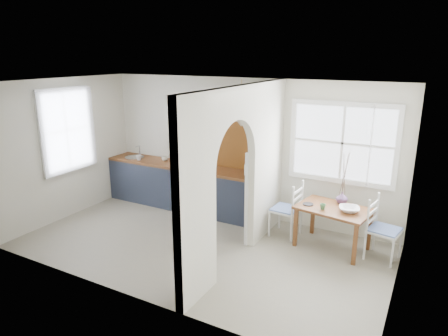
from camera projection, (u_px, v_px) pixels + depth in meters
The scene contains 26 objects.
floor at pixel (200, 246), 6.48m from camera, with size 5.80×3.20×0.01m, color gray.
ceiling at pixel (197, 83), 5.76m from camera, with size 5.80×3.20×0.01m, color beige.
walls at pixel (199, 169), 6.12m from camera, with size 5.81×3.21×2.60m.
partition at pixel (242, 165), 5.81m from camera, with size 0.12×3.20×2.60m.
kitchen_window at pixel (66, 130), 7.34m from camera, with size 0.10×1.16×1.50m, color white, non-canonical shape.
nook_window at pixel (342, 143), 6.53m from camera, with size 1.76×0.10×1.30m, color white, non-canonical shape.
counter at pixel (187, 186), 7.99m from camera, with size 3.50×0.60×0.90m.
sink at pixel (134, 158), 8.45m from camera, with size 0.40×0.40×0.02m, color silver.
backsplash at pixel (234, 145), 7.53m from camera, with size 1.65×0.03×0.90m, color brown.
shelf at pixel (232, 111), 7.28m from camera, with size 1.75×0.20×0.21m.
pendant_lamp at pixel (241, 122), 6.86m from camera, with size 0.26×0.26×0.16m, color beige.
utensil_rail at pixel (259, 152), 6.56m from camera, with size 0.02×0.02×0.50m, color silver.
dining_table at pixel (332, 228), 6.35m from camera, with size 1.10×0.73×0.68m, color brown, non-canonical shape.
chair_left at pixel (286, 209), 6.76m from camera, with size 0.44×0.44×0.97m, color silver, non-canonical shape.
chair_right at pixel (385, 229), 5.96m from camera, with size 0.44×0.44×0.96m, color silver, non-canonical shape.
kettle at pixel (248, 169), 7.17m from camera, with size 0.19×0.15×0.23m, color white, non-canonical shape.
mug_a at pixel (139, 158), 8.20m from camera, with size 0.11×0.11×0.11m, color silver.
mug_b at pixel (164, 159), 8.16m from camera, with size 0.11×0.11×0.09m, color silver.
knife_block at pixel (184, 158), 7.97m from camera, with size 0.09×0.13×0.20m, color black.
jar at pixel (186, 160), 7.90m from camera, with size 0.11×0.11×0.18m, color #7F7454.
towel_magenta at pixel (258, 217), 6.96m from camera, with size 0.02×0.03×0.52m, color #B51C47.
towel_orange at pixel (257, 219), 6.94m from camera, with size 0.02×0.03×0.50m, color #C3621E.
bowl at pixel (349, 209), 6.09m from camera, with size 0.31×0.31×0.08m, color white.
table_cup at pixel (323, 207), 6.18m from camera, with size 0.09×0.09×0.09m, color #477C4F.
plate at pixel (308, 204), 6.38m from camera, with size 0.17×0.17×0.01m, color black.
vase at pixel (342, 198), 6.41m from camera, with size 0.18×0.18×0.19m, color #5B3C66.
Camera 1 is at (3.15, -4.98, 3.01)m, focal length 32.00 mm.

